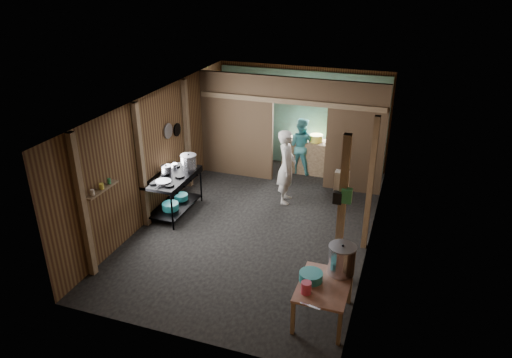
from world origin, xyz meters
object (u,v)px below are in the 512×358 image
at_px(gas_range, 174,194).
at_px(stove_pot_large, 189,162).
at_px(cook, 287,167).
at_px(yellow_tub, 316,138).
at_px(stock_pot, 342,260).
at_px(pink_bucket, 306,288).
at_px(prep_table, 323,301).

relative_size(gas_range, stove_pot_large, 4.25).
bearing_deg(cook, yellow_tub, -16.20).
distance_m(gas_range, stove_pot_large, 0.76).
xyz_separation_m(stove_pot_large, cook, (1.96, 0.86, -0.18)).
height_order(stock_pot, pink_bucket, stock_pot).
distance_m(stove_pot_large, cook, 2.14).
xyz_separation_m(stove_pot_large, pink_bucket, (3.33, -2.99, -0.32)).
xyz_separation_m(stock_pot, pink_bucket, (-0.39, -0.65, -0.14)).
height_order(gas_range, stove_pot_large, stove_pot_large).
height_order(gas_range, prep_table, gas_range).
height_order(yellow_tub, cook, cook).
relative_size(prep_table, stock_pot, 2.07).
bearing_deg(stock_pot, pink_bucket, -121.02).
relative_size(prep_table, cook, 0.61).
bearing_deg(prep_table, stove_pot_large, 142.47).
bearing_deg(stove_pot_large, cook, 23.65).
height_order(stock_pot, yellow_tub, stock_pot).
height_order(prep_table, cook, cook).
xyz_separation_m(prep_table, stock_pot, (0.18, 0.38, 0.53)).
bearing_deg(cook, pink_bucket, -167.97).
bearing_deg(prep_table, yellow_tub, 103.73).
xyz_separation_m(stove_pot_large, yellow_tub, (2.23, 2.65, -0.08)).
distance_m(gas_range, stock_pot, 4.35).
relative_size(stock_pot, yellow_tub, 1.53).
bearing_deg(yellow_tub, cook, -98.58).
relative_size(yellow_tub, cook, 0.19).
bearing_deg(prep_table, pink_bucket, -127.81).
height_order(stove_pot_large, cook, cook).
distance_m(stock_pot, yellow_tub, 5.21).
xyz_separation_m(gas_range, cook, (2.13, 1.30, 0.41)).
height_order(pink_bucket, cook, cook).
bearing_deg(prep_table, cook, 113.87).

